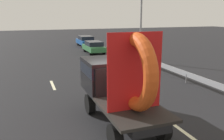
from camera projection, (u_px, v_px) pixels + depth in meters
The scene contains 9 objects.
ground_plane at pixel (126, 118), 9.68m from camera, with size 120.00×120.00×0.00m, color black.
flatbed_truck at pixel (117, 80), 9.24m from camera, with size 2.02×4.86×3.61m.
distant_sedan at pixel (94, 47), 25.93m from camera, with size 1.70×3.97×1.30m.
traffic_light at pixel (141, 11), 20.47m from camera, with size 0.42×0.36×6.88m.
guardrail at pixel (169, 68), 16.37m from camera, with size 0.10×15.59×0.71m.
lane_dash_left_far at pixel (53, 85), 14.22m from camera, with size 2.02×0.16×0.01m, color beige.
lane_dash_right_near at pixel (191, 137), 8.18m from camera, with size 2.40×0.16×0.01m, color beige.
lane_dash_right_far at pixel (113, 80), 15.24m from camera, with size 2.49×0.16×0.01m, color beige.
oncoming_car at pixel (86, 41), 31.45m from camera, with size 1.80×4.19×1.37m.
Camera 1 is at (-3.64, -8.22, 4.14)m, focal length 38.04 mm.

